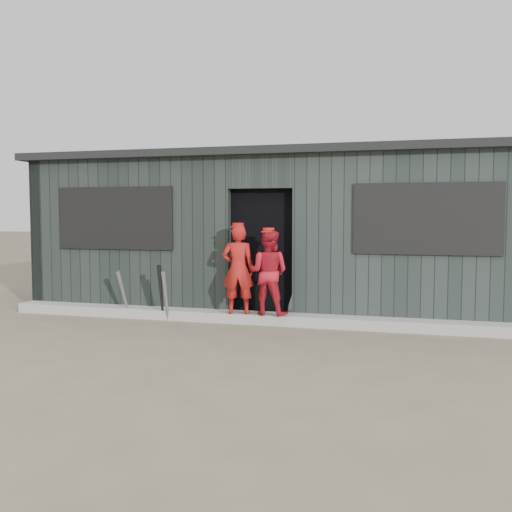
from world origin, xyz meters
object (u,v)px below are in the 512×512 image
(dugout, at_px, (282,233))
(bat_left, at_px, (124,294))
(bat_right, at_px, (161,293))
(player_red_right, at_px, (268,272))
(bat_mid, at_px, (166,296))
(player_grey_back, at_px, (303,276))
(player_red_left, at_px, (238,269))

(dugout, bearing_deg, bat_left, -138.96)
(bat_right, bearing_deg, player_red_right, 4.91)
(bat_left, relative_size, bat_mid, 1.00)
(bat_left, bearing_deg, player_grey_back, 12.58)
(bat_right, relative_size, dugout, 0.10)
(bat_right, distance_m, player_red_right, 1.67)
(bat_mid, distance_m, dugout, 2.52)
(player_red_left, height_order, player_red_right, player_red_left)
(player_red_left, bearing_deg, player_red_right, 173.20)
(player_grey_back, relative_size, dugout, 0.16)
(bat_mid, bearing_deg, dugout, 54.83)
(bat_mid, height_order, player_red_right, player_red_right)
(bat_mid, bearing_deg, player_red_right, 5.37)
(player_red_right, xyz_separation_m, dugout, (-0.21, 1.77, 0.52))
(bat_left, bearing_deg, player_red_right, 1.41)
(player_grey_back, bearing_deg, player_red_left, 22.75)
(dugout, bearing_deg, bat_right, -126.72)
(player_red_left, relative_size, dugout, 0.16)
(bat_left, xyz_separation_m, player_red_left, (1.86, 0.02, 0.43))
(player_grey_back, xyz_separation_m, dugout, (-0.61, 1.23, 0.62))
(player_grey_back, bearing_deg, bat_left, 0.83)
(player_red_left, height_order, dugout, dugout)
(player_red_left, relative_size, player_grey_back, 0.98)
(bat_right, height_order, player_red_right, player_red_right)
(bat_left, bearing_deg, player_red_left, 0.61)
(bat_mid, distance_m, bat_right, 0.09)
(bat_mid, xyz_separation_m, player_red_left, (1.11, 0.11, 0.42))
(bat_right, relative_size, player_red_left, 0.66)
(bat_left, distance_m, player_red_left, 1.91)
(player_grey_back, distance_m, dugout, 1.50)
(bat_left, height_order, player_red_left, player_red_left)
(bat_right, xyz_separation_m, player_grey_back, (2.03, 0.69, 0.24))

